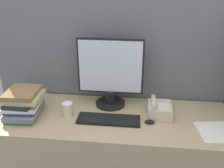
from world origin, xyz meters
TOP-DOWN VIEW (x-y plane):
  - cubicle_panel_rear at (0.00, 0.67)m, footprint 2.05×0.04m
  - desk at (0.00, 0.31)m, footprint 1.65×0.63m
  - monitor at (-0.06, 0.50)m, footprint 0.49×0.23m
  - keyboard at (-0.04, 0.25)m, footprint 0.44×0.14m
  - mouse at (0.24, 0.25)m, footprint 0.07×0.04m
  - coffee_cup at (-0.35, 0.30)m, footprint 0.08×0.08m
  - book_stack at (-0.66, 0.27)m, footprint 0.26×0.32m
  - desk_telephone at (0.31, 0.37)m, footprint 0.17×0.19m
  - paper_pile at (0.67, 0.19)m, footprint 0.25×0.27m

SIDE VIEW (x-z plane):
  - desk at x=0.00m, z-range 0.00..0.73m
  - paper_pile at x=0.67m, z-range 0.73..0.74m
  - keyboard at x=-0.04m, z-range 0.73..0.75m
  - mouse at x=0.24m, z-range 0.73..0.75m
  - desk_telephone at x=0.31m, z-range 0.72..0.84m
  - coffee_cup at x=-0.35m, z-range 0.73..0.83m
  - cubicle_panel_rear at x=0.00m, z-range 0.00..1.60m
  - book_stack at x=-0.66m, z-range 0.73..0.92m
  - monitor at x=-0.06m, z-range 0.71..1.24m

